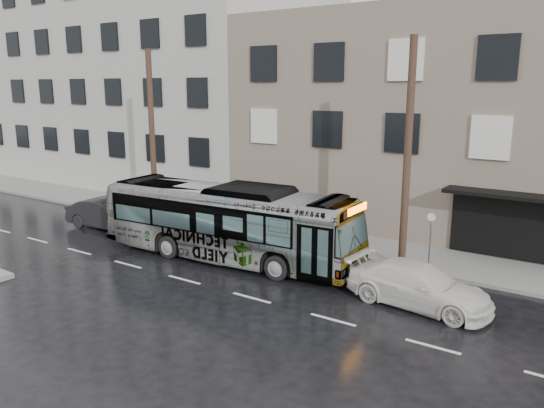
% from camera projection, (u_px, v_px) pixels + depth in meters
% --- Properties ---
extents(ground, '(120.00, 120.00, 0.00)m').
position_uv_depth(ground, '(225.00, 262.00, 22.39)').
color(ground, black).
rests_on(ground, ground).
extents(sidewalk, '(90.00, 3.60, 0.15)m').
position_uv_depth(sidewalk, '(287.00, 234.00, 26.35)').
color(sidewalk, gray).
rests_on(sidewalk, ground).
extents(building_taupe, '(20.00, 12.00, 11.00)m').
position_uv_depth(building_taupe, '(442.00, 119.00, 28.77)').
color(building_taupe, '#7C6A5F').
rests_on(building_taupe, ground).
extents(building_grey, '(26.00, 15.00, 16.00)m').
position_uv_depth(building_grey, '(158.00, 77.00, 41.93)').
color(building_grey, '#B2B0A8').
rests_on(building_grey, ground).
extents(utility_pole_front, '(0.30, 0.30, 9.00)m').
position_uv_depth(utility_pole_front, '(407.00, 156.00, 20.52)').
color(utility_pole_front, '#4C3426').
rests_on(utility_pole_front, sidewalk).
extents(utility_pole_rear, '(0.30, 0.30, 9.00)m').
position_uv_depth(utility_pole_rear, '(152.00, 137.00, 28.13)').
color(utility_pole_rear, '#4C3426').
rests_on(utility_pole_rear, sidewalk).
extents(sign_post, '(0.06, 0.06, 2.40)m').
position_uv_depth(sign_post, '(430.00, 242.00, 20.64)').
color(sign_post, slate).
rests_on(sign_post, sidewalk).
extents(bus, '(11.87, 3.51, 3.26)m').
position_uv_depth(bus, '(228.00, 222.00, 22.49)').
color(bus, '#B2B2B2').
rests_on(bus, ground).
extents(white_sedan, '(5.09, 2.45, 1.43)m').
position_uv_depth(white_sedan, '(419.00, 285.00, 17.85)').
color(white_sedan, silver).
rests_on(white_sedan, ground).
extents(dark_sedan, '(4.88, 2.07, 1.57)m').
position_uv_depth(dark_sedan, '(109.00, 214.00, 27.50)').
color(dark_sedan, black).
rests_on(dark_sedan, ground).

